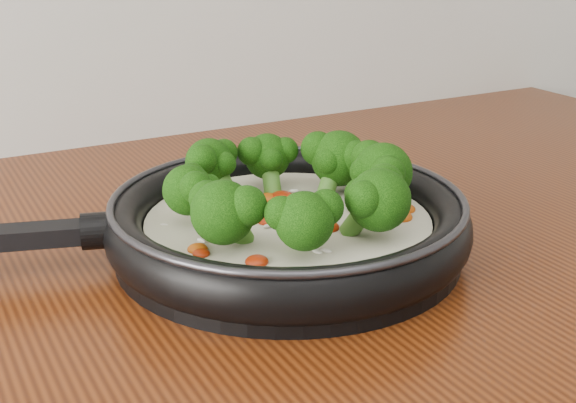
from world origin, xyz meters
TOP-DOWN VIEW (x-y plane):
  - skillet at (0.05, 1.05)m, footprint 0.55×0.41m

SIDE VIEW (x-z plane):
  - skillet at x=0.05m, z-range 0.89..0.98m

